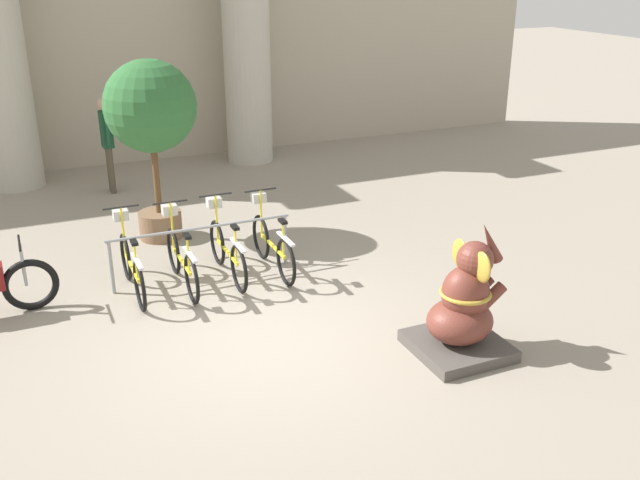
% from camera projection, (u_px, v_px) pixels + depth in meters
% --- Properties ---
extents(ground_plane, '(60.00, 60.00, 0.00)m').
position_uv_depth(ground_plane, '(264.00, 338.00, 8.45)').
color(ground_plane, gray).
extents(building_facade, '(20.00, 0.20, 6.00)m').
position_uv_depth(building_facade, '(119.00, 19.00, 14.64)').
color(building_facade, '#B2A893').
rests_on(building_facade, ground_plane).
extents(column_right, '(1.24, 1.24, 5.16)m').
position_uv_depth(column_right, '(246.00, 38.00, 14.83)').
color(column_right, '#BCB7A8').
rests_on(column_right, ground_plane).
extents(bike_rack, '(2.57, 0.05, 0.77)m').
position_uv_depth(bike_rack, '(201.00, 240.00, 9.82)').
color(bike_rack, gray).
rests_on(bike_rack, ground_plane).
extents(bicycle_0, '(0.48, 1.69, 1.09)m').
position_uv_depth(bicycle_0, '(131.00, 265.00, 9.44)').
color(bicycle_0, black).
rests_on(bicycle_0, ground_plane).
extents(bicycle_1, '(0.48, 1.69, 1.09)m').
position_uv_depth(bicycle_1, '(181.00, 258.00, 9.64)').
color(bicycle_1, black).
rests_on(bicycle_1, ground_plane).
extents(bicycle_2, '(0.48, 1.69, 1.09)m').
position_uv_depth(bicycle_2, '(227.00, 249.00, 9.93)').
color(bicycle_2, black).
rests_on(bicycle_2, ground_plane).
extents(bicycle_3, '(0.48, 1.69, 1.09)m').
position_uv_depth(bicycle_3, '(272.00, 243.00, 10.14)').
color(bicycle_3, black).
rests_on(bicycle_3, ground_plane).
extents(elephant_statue, '(1.01, 1.01, 1.56)m').
position_uv_depth(elephant_statue, '(464.00, 309.00, 7.99)').
color(elephant_statue, '#4C4742').
rests_on(elephant_statue, ground_plane).
extents(person_pedestrian, '(0.24, 0.47, 1.81)m').
position_uv_depth(person_pedestrian, '(107.00, 136.00, 13.26)').
color(person_pedestrian, brown).
rests_on(person_pedestrian, ground_plane).
extents(potted_tree, '(1.40, 1.40, 2.82)m').
position_uv_depth(potted_tree, '(151.00, 115.00, 10.73)').
color(potted_tree, brown).
rests_on(potted_tree, ground_plane).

